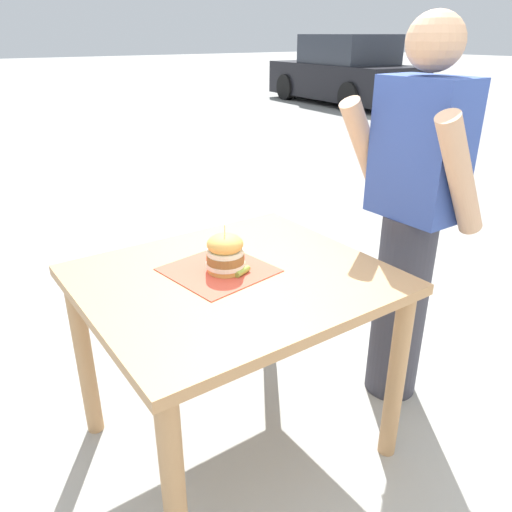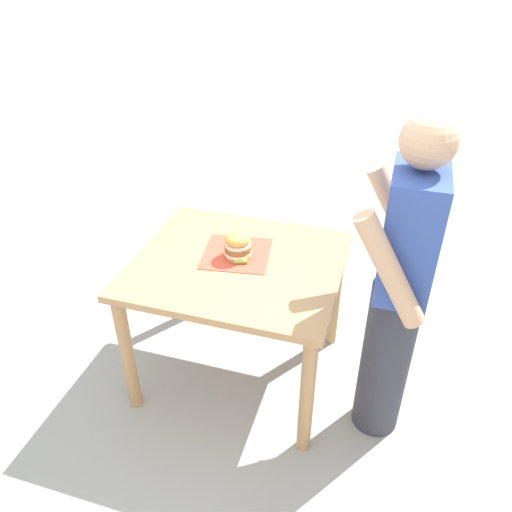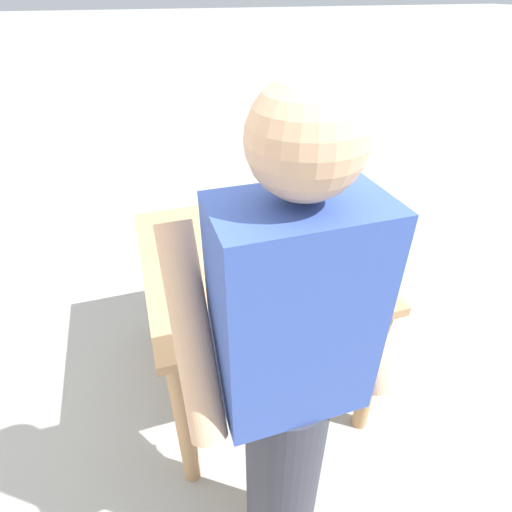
{
  "view_description": "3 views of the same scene",
  "coord_description": "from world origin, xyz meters",
  "px_view_note": "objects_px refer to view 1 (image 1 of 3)",
  "views": [
    {
      "loc": [
        1.4,
        -0.88,
        1.6
      ],
      "look_at": [
        0.0,
        0.1,
        0.84
      ],
      "focal_mm": 35.0,
      "sensor_mm": 36.0,
      "label": 1
    },
    {
      "loc": [
        2.03,
        0.71,
        2.24
      ],
      "look_at": [
        0.0,
        0.1,
        0.84
      ],
      "focal_mm": 35.0,
      "sensor_mm": 36.0,
      "label": 2
    },
    {
      "loc": [
        0.43,
        1.44,
        1.8
      ],
      "look_at": [
        0.0,
        0.1,
        0.84
      ],
      "focal_mm": 28.0,
      "sensor_mm": 36.0,
      "label": 3
    }
  ],
  "objects_px": {
    "sandwich": "(225,253)",
    "parked_car_far_end": "(344,73)",
    "diner_across_table": "(411,219)",
    "patio_table": "(234,304)",
    "pickle_spear": "(242,271)"
  },
  "relations": [
    {
      "from": "patio_table",
      "to": "pickle_spear",
      "type": "distance_m",
      "value": 0.14
    },
    {
      "from": "sandwich",
      "to": "patio_table",
      "type": "bearing_deg",
      "value": 15.04
    },
    {
      "from": "patio_table",
      "to": "parked_car_far_end",
      "type": "xyz_separation_m",
      "value": [
        -8.09,
        8.42,
        0.05
      ]
    },
    {
      "from": "parked_car_far_end",
      "to": "sandwich",
      "type": "bearing_deg",
      "value": -46.29
    },
    {
      "from": "pickle_spear",
      "to": "diner_across_table",
      "type": "distance_m",
      "value": 0.8
    },
    {
      "from": "sandwich",
      "to": "parked_car_far_end",
      "type": "xyz_separation_m",
      "value": [
        -8.05,
        8.43,
        -0.15
      ]
    },
    {
      "from": "pickle_spear",
      "to": "parked_car_far_end",
      "type": "distance_m",
      "value": 11.68
    },
    {
      "from": "sandwich",
      "to": "pickle_spear",
      "type": "height_order",
      "value": "sandwich"
    },
    {
      "from": "diner_across_table",
      "to": "parked_car_far_end",
      "type": "xyz_separation_m",
      "value": [
        -8.23,
        7.61,
        -0.16
      ]
    },
    {
      "from": "patio_table",
      "to": "diner_across_table",
      "type": "distance_m",
      "value": 0.85
    },
    {
      "from": "parked_car_far_end",
      "to": "diner_across_table",
      "type": "bearing_deg",
      "value": -42.74
    },
    {
      "from": "diner_across_table",
      "to": "sandwich",
      "type": "bearing_deg",
      "value": -102.09
    },
    {
      "from": "pickle_spear",
      "to": "diner_across_table",
      "type": "xyz_separation_m",
      "value": [
        0.11,
        0.79,
        0.08
      ]
    },
    {
      "from": "pickle_spear",
      "to": "parked_car_far_end",
      "type": "bearing_deg",
      "value": 134.04
    },
    {
      "from": "patio_table",
      "to": "sandwich",
      "type": "xyz_separation_m",
      "value": [
        -0.04,
        -0.01,
        0.2
      ]
    }
  ]
}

